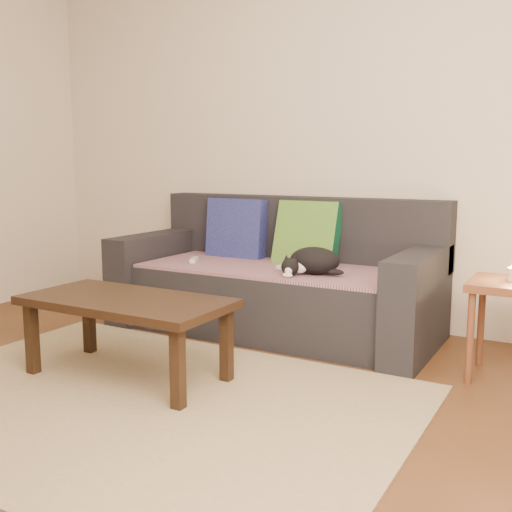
{
  "coord_description": "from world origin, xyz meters",
  "views": [
    {
      "loc": [
        1.79,
        -1.88,
        1.1
      ],
      "look_at": [
        0.05,
        1.2,
        0.55
      ],
      "focal_mm": 42.0,
      "sensor_mm": 36.0,
      "label": 1
    }
  ],
  "objects_px": {
    "cat": "(313,261)",
    "side_table": "(512,299)",
    "sofa": "(277,284)",
    "coffee_table": "(126,308)",
    "wii_remote_b": "(286,266)",
    "wii_remote_a": "(194,260)"
  },
  "relations": [
    {
      "from": "wii_remote_a",
      "to": "side_table",
      "type": "height_order",
      "value": "side_table"
    },
    {
      "from": "sofa",
      "to": "wii_remote_a",
      "type": "bearing_deg",
      "value": -159.16
    },
    {
      "from": "wii_remote_b",
      "to": "coffee_table",
      "type": "height_order",
      "value": "wii_remote_b"
    },
    {
      "from": "sofa",
      "to": "side_table",
      "type": "height_order",
      "value": "sofa"
    },
    {
      "from": "side_table",
      "to": "coffee_table",
      "type": "xyz_separation_m",
      "value": [
        -1.7,
        -0.95,
        -0.05
      ]
    },
    {
      "from": "cat",
      "to": "side_table",
      "type": "distance_m",
      "value": 1.12
    },
    {
      "from": "cat",
      "to": "side_table",
      "type": "relative_size",
      "value": 0.76
    },
    {
      "from": "cat",
      "to": "coffee_table",
      "type": "distance_m",
      "value": 1.16
    },
    {
      "from": "cat",
      "to": "wii_remote_a",
      "type": "bearing_deg",
      "value": 159.94
    },
    {
      "from": "cat",
      "to": "side_table",
      "type": "bearing_deg",
      "value": -22.1
    },
    {
      "from": "sofa",
      "to": "wii_remote_a",
      "type": "distance_m",
      "value": 0.58
    },
    {
      "from": "sofa",
      "to": "coffee_table",
      "type": "height_order",
      "value": "sofa"
    },
    {
      "from": "wii_remote_b",
      "to": "side_table",
      "type": "distance_m",
      "value": 1.35
    },
    {
      "from": "sofa",
      "to": "coffee_table",
      "type": "relative_size",
      "value": 1.97
    },
    {
      "from": "wii_remote_a",
      "to": "side_table",
      "type": "relative_size",
      "value": 0.29
    },
    {
      "from": "side_table",
      "to": "coffee_table",
      "type": "relative_size",
      "value": 0.48
    },
    {
      "from": "coffee_table",
      "to": "side_table",
      "type": "bearing_deg",
      "value": 29.13
    },
    {
      "from": "wii_remote_a",
      "to": "side_table",
      "type": "distance_m",
      "value": 1.99
    },
    {
      "from": "sofa",
      "to": "cat",
      "type": "height_order",
      "value": "sofa"
    },
    {
      "from": "sofa",
      "to": "wii_remote_b",
      "type": "bearing_deg",
      "value": -42.71
    },
    {
      "from": "sofa",
      "to": "wii_remote_b",
      "type": "height_order",
      "value": "sofa"
    },
    {
      "from": "sofa",
      "to": "coffee_table",
      "type": "xyz_separation_m",
      "value": [
        -0.24,
        -1.2,
        0.06
      ]
    }
  ]
}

